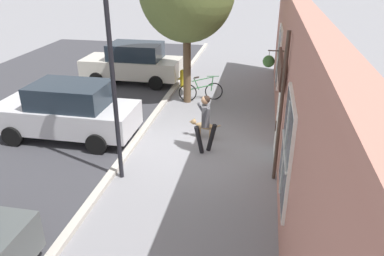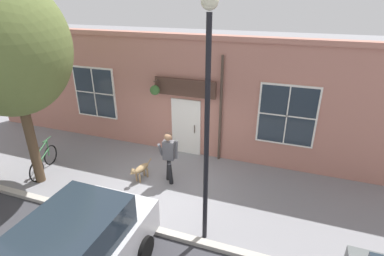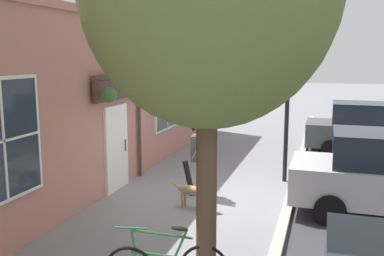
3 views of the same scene
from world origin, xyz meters
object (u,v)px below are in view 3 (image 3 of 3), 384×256
Objects in this scene: dog_on_leash at (194,191)px; street_lamp at (289,45)px; pedestrian_walking at (197,152)px; parked_car_far_end at (372,129)px.

street_lamp reaches higher than dog_on_leash.
pedestrian_walking is 7.08m from parked_car_far_end.
dog_on_leash is (0.21, -0.91, -0.65)m from pedestrian_walking.
parked_car_far_end is (4.33, 5.59, -0.16)m from pedestrian_walking.
parked_car_far_end is at bearing 57.62° from dog_on_leash.
parked_car_far_end reaches higher than dog_on_leash.
street_lamp is at bearing -122.46° from parked_car_far_end.
street_lamp reaches higher than pedestrian_walking.
pedestrian_walking is at bearing -137.16° from street_lamp.
dog_on_leash is at bearing -122.25° from street_lamp.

